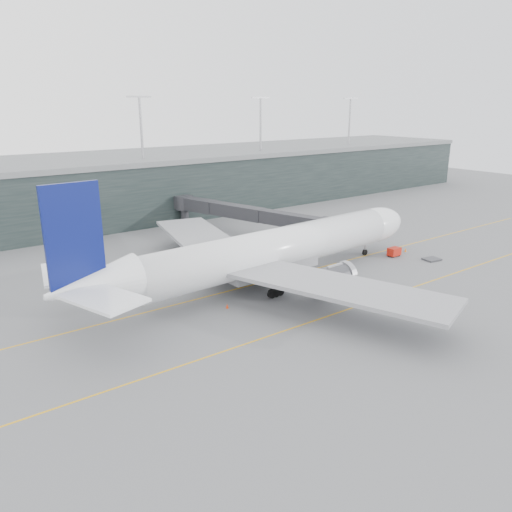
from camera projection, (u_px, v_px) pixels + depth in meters
ground at (243, 277)px, 83.17m from camera, size 320.00×320.00×0.00m
taxiline_a at (257, 284)px, 80.10m from camera, size 160.00×0.25×0.02m
taxiline_b at (327, 316)px, 67.82m from camera, size 160.00×0.25×0.02m
taxiline_lead_main at (206, 246)px, 101.37m from camera, size 0.25×60.00×0.02m
terminal at (110, 187)px, 125.44m from camera, size 240.00×36.00×29.00m
main_aircraft at (272, 250)px, 79.18m from camera, size 68.45×64.28×19.20m
jet_bridge at (238, 210)px, 110.16m from camera, size 15.26×44.30×6.88m
gse_cart at (394, 252)px, 94.20m from camera, size 2.50×1.62×1.68m
baggage_dolly at (432, 259)px, 92.10m from camera, size 3.29×2.79×0.30m
uld_a at (182, 262)px, 87.49m from camera, size 2.25×1.85×1.96m
uld_b at (188, 259)px, 90.21m from camera, size 2.07×1.82×1.60m
uld_c at (208, 257)px, 90.69m from camera, size 2.53×2.22×1.96m
cone_nose at (405, 250)px, 97.33m from camera, size 0.47×0.47×0.74m
cone_wing_stbd at (377, 300)px, 72.48m from camera, size 0.41×0.41×0.65m
cone_wing_port at (241, 251)px, 96.79m from camera, size 0.44×0.44×0.71m
cone_tail at (227, 306)px, 70.46m from camera, size 0.42×0.42×0.67m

